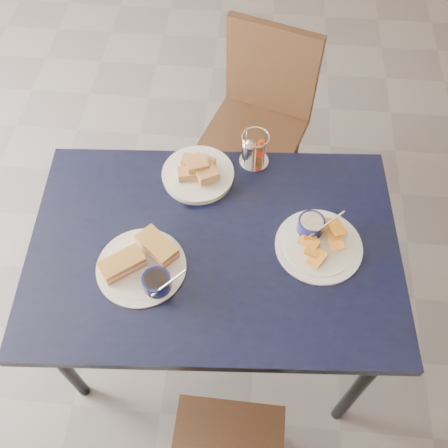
# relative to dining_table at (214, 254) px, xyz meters

# --- Properties ---
(ground) EXTENTS (6.00, 6.00, 0.00)m
(ground) POSITION_rel_dining_table_xyz_m (-0.20, 0.23, -0.69)
(ground) COLOR #59585E
(ground) RESTS_ON ground
(dining_table) EXTENTS (1.29, 0.90, 0.75)m
(dining_table) POSITION_rel_dining_table_xyz_m (0.00, 0.00, 0.00)
(dining_table) COLOR black
(dining_table) RESTS_ON ground
(chair_far) EXTENTS (0.54, 0.53, 0.91)m
(chair_far) POSITION_rel_dining_table_xyz_m (0.10, 0.89, -0.16)
(chair_far) COLOR black
(chair_far) RESTS_ON ground
(sandwich_plate) EXTENTS (0.31, 0.29, 0.12)m
(sandwich_plate) POSITION_rel_dining_table_xyz_m (-0.22, -0.11, 0.09)
(sandwich_plate) COLOR white
(sandwich_plate) RESTS_ON dining_table
(plantain_plate) EXTENTS (0.29, 0.29, 0.12)m
(plantain_plate) POSITION_rel_dining_table_xyz_m (0.34, 0.04, 0.08)
(plantain_plate) COLOR white
(plantain_plate) RESTS_ON dining_table
(bread_basket) EXTENTS (0.26, 0.26, 0.08)m
(bread_basket) POSITION_rel_dining_table_xyz_m (-0.09, 0.28, 0.09)
(bread_basket) COLOR white
(bread_basket) RESTS_ON dining_table
(condiment_caddy) EXTENTS (0.11, 0.11, 0.14)m
(condiment_caddy) POSITION_rel_dining_table_xyz_m (0.11, 0.38, 0.12)
(condiment_caddy) COLOR silver
(condiment_caddy) RESTS_ON dining_table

